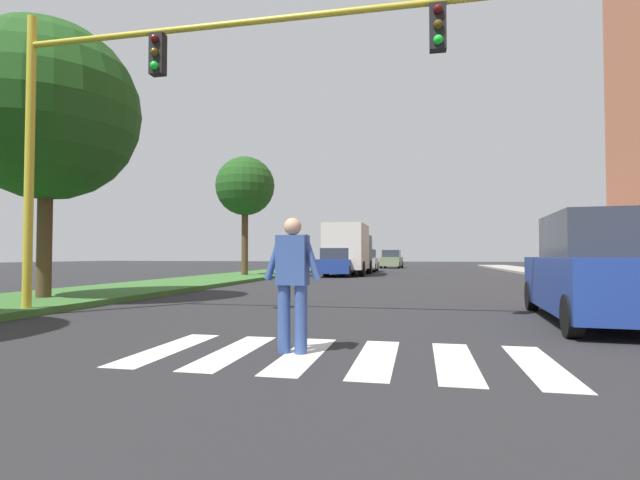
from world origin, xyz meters
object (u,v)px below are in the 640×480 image
(tree_far, at_px, (245,187))
(sedan_far_horizon, at_px, (392,260))
(pedestrian_performer, at_px, (293,278))
(suv_crossing, at_px, (601,271))
(tree_mid, at_px, (47,111))
(truck_box_delivery, at_px, (349,249))
(traffic_light_gantry, at_px, (158,91))
(sedan_distant, at_px, (365,261))
(sedan_midblock, at_px, (336,263))

(tree_far, relative_size, sedan_far_horizon, 1.60)
(pedestrian_performer, relative_size, suv_crossing, 0.36)
(tree_mid, distance_m, truck_box_delivery, 19.75)
(traffic_light_gantry, height_order, suv_crossing, traffic_light_gantry)
(tree_far, relative_size, truck_box_delivery, 1.06)
(sedan_distant, bearing_deg, tree_mid, -102.03)
(traffic_light_gantry, relative_size, sedan_midblock, 2.10)
(tree_mid, distance_m, suv_crossing, 13.28)
(truck_box_delivery, bearing_deg, sedan_far_horizon, 84.45)
(tree_mid, bearing_deg, sedan_far_horizon, 79.33)
(tree_mid, bearing_deg, tree_far, 90.20)
(pedestrian_performer, relative_size, sedan_far_horizon, 0.41)
(tree_far, height_order, suv_crossing, tree_far)
(tree_mid, distance_m, sedan_far_horizon, 36.86)
(suv_crossing, height_order, sedan_midblock, suv_crossing)
(traffic_light_gantry, bearing_deg, tree_mid, 153.49)
(tree_far, relative_size, sedan_midblock, 1.43)
(suv_crossing, relative_size, sedan_midblock, 1.03)
(sedan_distant, bearing_deg, tree_far, -116.58)
(traffic_light_gantry, distance_m, sedan_far_horizon, 38.48)
(suv_crossing, relative_size, sedan_distant, 1.08)
(tree_far, xyz_separation_m, suv_crossing, (12.66, -15.46, -4.11))
(traffic_light_gantry, relative_size, sedan_distant, 2.20)
(tree_far, bearing_deg, sedan_far_horizon, 72.47)
(sedan_midblock, distance_m, truck_box_delivery, 2.09)
(pedestrian_performer, distance_m, sedan_midblock, 21.89)
(suv_crossing, bearing_deg, sedan_far_horizon, 98.94)
(pedestrian_performer, bearing_deg, sedan_midblock, 98.45)
(suv_crossing, bearing_deg, sedan_midblock, 113.82)
(tree_mid, relative_size, truck_box_delivery, 1.15)
(traffic_light_gantry, relative_size, suv_crossing, 2.05)
(tree_far, bearing_deg, pedestrian_performer, -67.46)
(pedestrian_performer, distance_m, truck_box_delivery, 23.67)
(tree_far, bearing_deg, sedan_midblock, 28.53)
(pedestrian_performer, xyz_separation_m, sedan_distant, (-2.50, 29.94, -0.16))
(sedan_far_horizon, height_order, truck_box_delivery, truck_box_delivery)
(traffic_light_gantry, xyz_separation_m, suv_crossing, (8.10, 1.17, -3.46))
(sedan_far_horizon, relative_size, truck_box_delivery, 0.66)
(sedan_distant, distance_m, sedan_far_horizon, 10.86)
(pedestrian_performer, bearing_deg, tree_mid, 149.11)
(tree_far, xyz_separation_m, sedan_midblock, (4.71, 2.56, -4.28))
(tree_mid, distance_m, traffic_light_gantry, 5.08)
(traffic_light_gantry, height_order, sedan_distant, traffic_light_gantry)
(suv_crossing, height_order, sedan_far_horizon, suv_crossing)
(tree_mid, height_order, traffic_light_gantry, tree_mid)
(tree_far, height_order, sedan_distant, tree_far)
(sedan_far_horizon, bearing_deg, pedestrian_performer, -88.46)
(tree_mid, xyz_separation_m, sedan_midblock, (4.66, 16.94, -4.19))
(tree_far, distance_m, truck_box_delivery, 7.59)
(traffic_light_gantry, xyz_separation_m, sedan_distant, (0.86, 27.48, -3.61))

